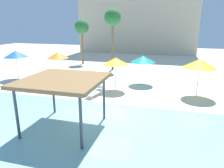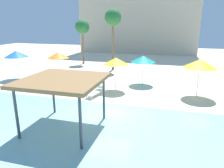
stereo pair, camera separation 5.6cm
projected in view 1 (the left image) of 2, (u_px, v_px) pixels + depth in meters
ground_plane at (112, 113)px, 12.98m from camera, size 80.00×80.00×0.00m
lagoon_water at (75, 167)px, 8.11m from camera, size 44.00×13.50×0.04m
shade_pavilion at (63, 82)px, 10.46m from camera, size 3.92×3.92×2.73m
beach_umbrella_yellow_0 at (116, 61)px, 17.01m from camera, size 2.06×2.06×2.72m
beach_umbrella_blue_2 at (16, 54)px, 20.53m from camera, size 2.25×2.25×2.81m
beach_umbrella_orange_3 at (58, 55)px, 21.75m from camera, size 2.23×2.23×2.52m
beach_umbrella_teal_4 at (143, 59)px, 18.78m from camera, size 2.17×2.17×2.61m
beach_umbrella_yellow_5 at (200, 63)px, 15.40m from camera, size 2.40×2.40×2.87m
lounge_chair_0 at (96, 91)px, 16.16m from camera, size 1.04×1.99×0.74m
lounge_chair_3 at (83, 77)px, 20.47m from camera, size 0.87×1.96×0.74m
palm_tree_0 at (113, 19)px, 23.88m from camera, size 1.90×1.90×7.01m
palm_tree_1 at (82, 28)px, 28.01m from camera, size 1.90×1.90×5.92m
hotel_block_0 at (140, 0)px, 40.60m from camera, size 21.56×9.98×19.57m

